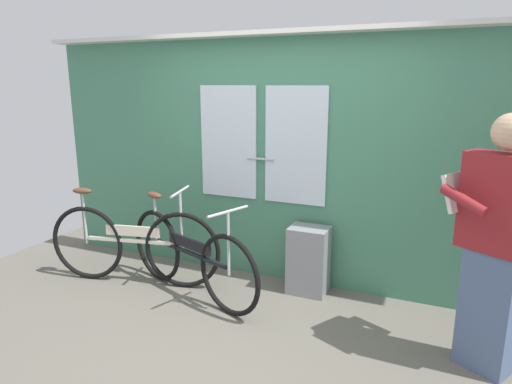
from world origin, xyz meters
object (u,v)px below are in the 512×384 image
(bicycle_near_door, at_px, (189,256))
(passenger_reading_newspaper, at_px, (495,241))
(bicycle_leaning_behind, at_px, (133,244))
(trash_bin_by_wall, at_px, (308,260))

(bicycle_near_door, height_order, passenger_reading_newspaper, passenger_reading_newspaper)
(bicycle_near_door, bearing_deg, bicycle_leaning_behind, -160.82)
(passenger_reading_newspaper, bearing_deg, bicycle_near_door, 25.69)
(bicycle_near_door, relative_size, trash_bin_by_wall, 2.61)
(bicycle_near_door, relative_size, passenger_reading_newspaper, 0.95)
(bicycle_near_door, xyz_separation_m, trash_bin_by_wall, (0.99, 0.49, -0.06))
(bicycle_near_door, height_order, bicycle_leaning_behind, bicycle_leaning_behind)
(passenger_reading_newspaper, bearing_deg, trash_bin_by_wall, 5.16)
(passenger_reading_newspaper, relative_size, trash_bin_by_wall, 2.75)
(bicycle_leaning_behind, xyz_separation_m, trash_bin_by_wall, (1.63, 0.49, -0.08))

